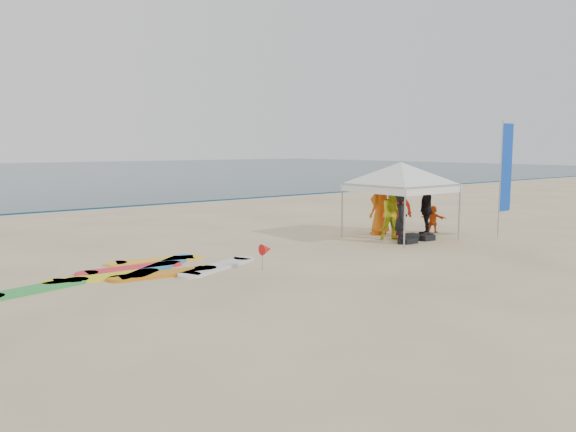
% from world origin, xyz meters
% --- Properties ---
extents(ground, '(120.00, 120.00, 0.00)m').
position_xyz_m(ground, '(0.00, 0.00, 0.00)').
color(ground, beige).
rests_on(ground, ground).
extents(shoreline_foam, '(160.00, 1.20, 0.01)m').
position_xyz_m(shoreline_foam, '(0.00, 18.20, 0.00)').
color(shoreline_foam, silver).
rests_on(shoreline_foam, ground).
extents(person_black_a, '(0.67, 0.66, 1.56)m').
position_xyz_m(person_black_a, '(3.99, 2.62, 0.78)').
color(person_black_a, black).
rests_on(person_black_a, ground).
extents(person_yellow, '(1.06, 1.00, 1.75)m').
position_xyz_m(person_yellow, '(4.33, 3.24, 0.87)').
color(person_yellow, gold).
rests_on(person_yellow, ground).
extents(person_orange_a, '(1.33, 0.88, 1.92)m').
position_xyz_m(person_orange_a, '(4.95, 3.60, 0.96)').
color(person_orange_a, '#FF3916').
rests_on(person_orange_a, ground).
extents(person_black_b, '(1.07, 1.03, 1.79)m').
position_xyz_m(person_black_b, '(5.87, 3.15, 0.89)').
color(person_black_b, black).
rests_on(person_black_b, ground).
extents(person_orange_b, '(1.07, 0.84, 1.94)m').
position_xyz_m(person_orange_b, '(4.88, 4.31, 0.97)').
color(person_orange_b, '#D36512').
rests_on(person_orange_b, ground).
extents(person_seated, '(0.65, 0.92, 0.96)m').
position_xyz_m(person_seated, '(6.62, 3.44, 0.48)').
color(person_seated, orange).
rests_on(person_seated, ground).
extents(canopy_tent, '(3.77, 3.77, 2.85)m').
position_xyz_m(canopy_tent, '(4.75, 3.32, 2.48)').
color(canopy_tent, '#A5A5A8').
rests_on(canopy_tent, ground).
extents(feather_flag, '(0.64, 0.04, 3.84)m').
position_xyz_m(feather_flag, '(7.57, 1.33, 2.26)').
color(feather_flag, '#A5A5A8').
rests_on(feather_flag, ground).
extents(marker_pennant, '(0.28, 0.28, 0.64)m').
position_xyz_m(marker_pennant, '(-1.45, 2.17, 0.49)').
color(marker_pennant, '#A5A5A8').
rests_on(marker_pennant, ground).
extents(gear_pile, '(1.60, 0.74, 0.22)m').
position_xyz_m(gear_pile, '(4.72, 2.62, 0.10)').
color(gear_pile, black).
rests_on(gear_pile, ground).
extents(surfboard_spread, '(6.21, 2.80, 0.07)m').
position_xyz_m(surfboard_spread, '(-3.96, 3.71, 0.03)').
color(surfboard_spread, teal).
rests_on(surfboard_spread, ground).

